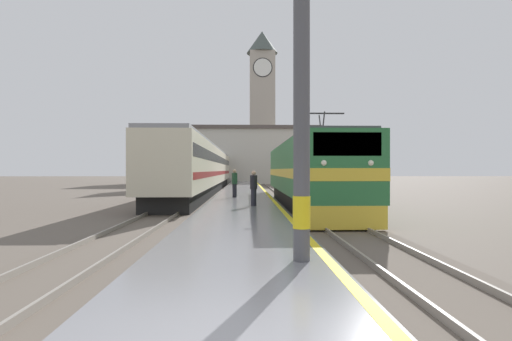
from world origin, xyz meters
The scene contains 11 objects.
ground_plane centered at (0.00, 30.00, 0.00)m, with size 200.00×200.00×0.00m, color #60564C.
platform centered at (0.00, 25.00, 0.22)m, with size 3.70×140.00×0.43m.
rail_track_near centered at (3.59, 25.00, 0.03)m, with size 2.83×140.00×0.16m.
rail_track_far centered at (-3.67, 25.00, 0.03)m, with size 2.83×140.00×0.16m.
locomotive_train centered at (3.59, 18.59, 1.90)m, with size 2.92×18.10×4.69m.
passenger_train centered at (-3.67, 34.16, 2.24)m, with size 2.92×40.26×4.19m.
catenary_mast centered at (1.26, 3.65, 4.72)m, with size 2.71×0.33×8.73m.
person_on_platform centered at (-0.51, 20.78, 1.33)m, with size 0.34×0.34×1.72m.
second_waiting_passenger centered at (0.54, 14.99, 1.29)m, with size 0.34×0.34×1.65m.
clock_tower centered at (3.17, 67.76, 14.40)m, with size 5.52×5.52×27.01m.
station_building centered at (-2.00, 58.62, 4.34)m, with size 26.58×9.72×8.63m.
Camera 1 is at (0.15, -3.71, 2.11)m, focal length 28.00 mm.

